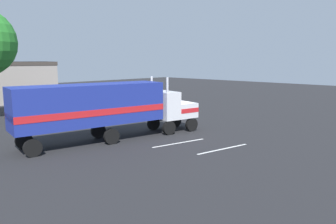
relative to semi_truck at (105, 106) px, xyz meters
name	(u,v)px	position (x,y,z in m)	size (l,w,h in m)	color
ground_plane	(173,129)	(6.29, -0.77, -2.52)	(120.00, 120.00, 0.00)	#232326
lane_stripe_near	(179,143)	(3.15, -4.27, -2.52)	(4.40, 0.16, 0.01)	silver
lane_stripe_mid	(223,149)	(3.99, -7.42, -2.52)	(4.40, 0.16, 0.01)	silver
semi_truck	(105,106)	(0.00, 0.00, 0.00)	(14.38, 5.01, 4.50)	silver
person_bystander	(98,121)	(1.24, 2.88, -1.63)	(0.34, 0.47, 1.63)	#2D3347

